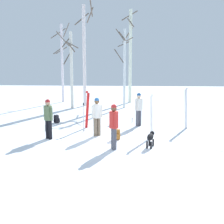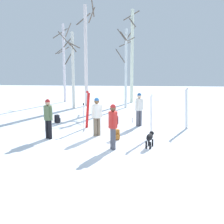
{
  "view_description": "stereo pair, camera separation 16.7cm",
  "coord_description": "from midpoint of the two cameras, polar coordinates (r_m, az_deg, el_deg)",
  "views": [
    {
      "loc": [
        0.83,
        -10.78,
        3.17
      ],
      "look_at": [
        -0.03,
        1.79,
        1.0
      ],
      "focal_mm": 44.81,
      "sensor_mm": 36.0,
      "label": 1
    },
    {
      "loc": [
        1.0,
        -10.77,
        3.17
      ],
      "look_at": [
        -0.03,
        1.79,
        1.0
      ],
      "focal_mm": 44.81,
      "sensor_mm": 36.0,
      "label": 2
    }
  ],
  "objects": [
    {
      "name": "water_bottle_1",
      "position": [
        13.83,
        -13.76,
        -3.21
      ],
      "size": [
        0.07,
        0.07,
        0.27
      ],
      "color": "silver",
      "rests_on": "ground_plane"
    },
    {
      "name": "ski_poles_0",
      "position": [
        13.21,
        -6.19,
        -0.92
      ],
      "size": [
        0.07,
        0.22,
        1.37
      ],
      "color": "#B2B2BC",
      "rests_on": "ground_plane"
    },
    {
      "name": "person_2",
      "position": [
        14.39,
        5.14,
        0.98
      ],
      "size": [
        0.41,
        0.38,
        1.72
      ],
      "color": "#4C4C56",
      "rests_on": "ground_plane"
    },
    {
      "name": "backpack_1",
      "position": [
        11.87,
        0.48,
        -4.65
      ],
      "size": [
        0.34,
        0.35,
        0.44
      ],
      "color": "#99591E",
      "rests_on": "ground_plane"
    },
    {
      "name": "person_1",
      "position": [
        10.39,
        -0.09,
        -2.39
      ],
      "size": [
        0.34,
        0.5,
        1.72
      ],
      "color": "#4C4C56",
      "rests_on": "ground_plane"
    },
    {
      "name": "ground_plane",
      "position": [
        11.27,
        -0.91,
        -6.57
      ],
      "size": [
        60.0,
        60.0,
        0.0
      ],
      "primitive_type": "plane",
      "color": "white"
    },
    {
      "name": "water_bottle_0",
      "position": [
        15.35,
        3.82,
        -1.68
      ],
      "size": [
        0.06,
        0.06,
        0.27
      ],
      "color": "silver",
      "rests_on": "ground_plane"
    },
    {
      "name": "birch_tree_1",
      "position": [
        20.37,
        -8.55,
        8.72
      ],
      "size": [
        1.22,
        1.23,
        5.41
      ],
      "color": "silver",
      "rests_on": "ground_plane"
    },
    {
      "name": "person_3",
      "position": [
        12.15,
        -13.26,
        -0.87
      ],
      "size": [
        0.45,
        0.34,
        1.72
      ],
      "color": "black",
      "rests_on": "ground_plane"
    },
    {
      "name": "ski_pair_planted_1",
      "position": [
        12.14,
        7.64,
        -0.87
      ],
      "size": [
        0.15,
        0.16,
        1.91
      ],
      "color": "white",
      "rests_on": "ground_plane"
    },
    {
      "name": "backpack_0",
      "position": [
        14.85,
        0.25,
        -1.71
      ],
      "size": [
        0.35,
        0.34,
        0.44
      ],
      "color": "red",
      "rests_on": "ground_plane"
    },
    {
      "name": "backpack_2",
      "position": [
        15.51,
        -11.55,
        -1.42
      ],
      "size": [
        0.34,
        0.34,
        0.44
      ],
      "color": "black",
      "rests_on": "ground_plane"
    },
    {
      "name": "ski_pair_planted_0",
      "position": [
        14.24,
        14.52,
        0.74
      ],
      "size": [
        0.2,
        0.14,
        2.04
      ],
      "color": "white",
      "rests_on": "ground_plane"
    },
    {
      "name": "ski_pair_planted_2",
      "position": [
        13.96,
        -5.4,
        0.47
      ],
      "size": [
        0.26,
        0.07,
        1.86
      ],
      "color": "red",
      "rests_on": "ground_plane"
    },
    {
      "name": "birch_tree_2",
      "position": [
        21.38,
        -5.87,
        11.74
      ],
      "size": [
        1.53,
        1.36,
        7.67
      ],
      "color": "silver",
      "rests_on": "ground_plane"
    },
    {
      "name": "birch_tree_0",
      "position": [
        23.93,
        -10.35,
        10.21
      ],
      "size": [
        1.66,
        1.65,
        6.47
      ],
      "color": "silver",
      "rests_on": "ground_plane"
    },
    {
      "name": "dog",
      "position": [
        10.88,
        7.43,
        -5.13
      ],
      "size": [
        0.38,
        0.87,
        0.57
      ],
      "color": "black",
      "rests_on": "ground_plane"
    },
    {
      "name": "birch_tree_3",
      "position": [
        20.38,
        2.27,
        9.29
      ],
      "size": [
        1.38,
        1.38,
        5.63
      ],
      "color": "silver",
      "rests_on": "ground_plane"
    },
    {
      "name": "person_0",
      "position": [
        12.36,
        -3.48,
        -0.45
      ],
      "size": [
        0.45,
        0.34,
        1.72
      ],
      "color": "#72604C",
      "rests_on": "ground_plane"
    },
    {
      "name": "birch_tree_4",
      "position": [
        23.28,
        3.52,
        11.51
      ],
      "size": [
        1.34,
        1.09,
        7.5
      ],
      "color": "silver",
      "rests_on": "ground_plane"
    }
  ]
}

